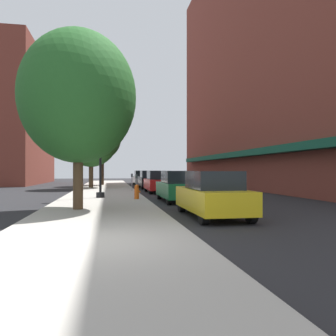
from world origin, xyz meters
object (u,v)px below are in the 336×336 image
object	(u,v)px
parking_meter_far	(132,180)
parking_meter_near	(136,182)
tree_mid	(78,97)
lamppost	(100,144)
car_green	(178,187)
car_black	(149,180)
fire_hydrant	(137,192)
tree_near	(91,135)
car_yellow	(212,195)
car_red	(158,182)
car_silver	(142,178)
tree_far	(102,137)

from	to	relation	value
parking_meter_far	parking_meter_near	bearing A→B (deg)	-90.00
tree_mid	lamppost	bearing A→B (deg)	82.54
car_green	car_black	bearing A→B (deg)	90.43
fire_hydrant	tree_mid	bearing A→B (deg)	-121.79
parking_meter_near	tree_near	bearing A→B (deg)	108.78
parking_meter_near	car_green	world-z (taller)	car_green
lamppost	car_green	bearing A→B (deg)	-25.03
car_green	car_yellow	bearing A→B (deg)	-89.57
tree_mid	car_yellow	size ratio (longest dim) A/B	1.68
car_red	car_yellow	bearing A→B (deg)	-92.20
tree_near	car_silver	size ratio (longest dim) A/B	1.81
car_yellow	tree_far	bearing A→B (deg)	100.05
lamppost	car_silver	world-z (taller)	lamppost
car_yellow	car_green	bearing A→B (deg)	90.01
tree_near	tree_mid	bearing A→B (deg)	-88.68
lamppost	fire_hydrant	distance (m)	3.56
parking_meter_far	tree_near	distance (m)	7.56
tree_near	car_black	size ratio (longest dim) A/B	1.81
tree_mid	car_green	size ratio (longest dim) A/B	1.68
tree_far	fire_hydrant	bearing A→B (deg)	-82.94
parking_meter_near	car_yellow	world-z (taller)	car_yellow
tree_near	car_red	size ratio (longest dim) A/B	1.81
fire_hydrant	parking_meter_far	distance (m)	7.30
car_red	car_silver	bearing A→B (deg)	87.80
fire_hydrant	car_green	xyz separation A→B (m)	(2.17, -0.70, 0.29)
fire_hydrant	tree_near	world-z (taller)	tree_near
parking_meter_near	car_black	xyz separation A→B (m)	(1.95, 9.41, -0.14)
tree_near	tree_mid	xyz separation A→B (m)	(0.40, -17.16, -0.29)
parking_meter_far	tree_near	size ratio (longest dim) A/B	0.17
fire_hydrant	parking_meter_near	distance (m)	2.96
car_red	tree_near	bearing A→B (deg)	128.27
car_yellow	lamppost	bearing A→B (deg)	117.42
tree_mid	car_yellow	distance (m)	6.66
tree_far	car_green	bearing A→B (deg)	-76.83
car_yellow	tree_mid	bearing A→B (deg)	154.21
lamppost	fire_hydrant	xyz separation A→B (m)	(1.99, -1.25, -2.68)
tree_near	car_green	bearing A→B (deg)	-68.52
tree_near	tree_mid	distance (m)	17.16
tree_near	car_green	xyz separation A→B (m)	(5.29, -13.45, -4.14)
parking_meter_near	car_green	xyz separation A→B (m)	(1.95, -3.62, -0.14)
parking_meter_near	lamppost	bearing A→B (deg)	-142.77
fire_hydrant	parking_meter_far	world-z (taller)	parking_meter_far
tree_mid	parking_meter_far	bearing A→B (deg)	75.84
parking_meter_far	car_green	distance (m)	8.21
car_red	car_black	world-z (taller)	same
car_yellow	car_red	size ratio (longest dim) A/B	1.00
parking_meter_near	tree_near	world-z (taller)	tree_near
lamppost	car_green	size ratio (longest dim) A/B	1.37
tree_far	car_green	size ratio (longest dim) A/B	1.74
tree_mid	car_red	distance (m)	12.60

